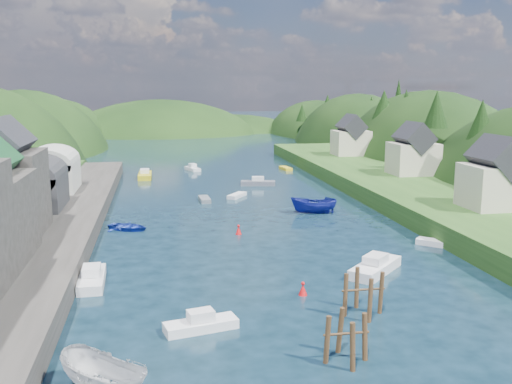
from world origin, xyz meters
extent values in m
plane|color=black|center=(0.00, 50.00, 0.00)|extent=(600.00, 600.00, 0.00)
ellipsoid|color=black|center=(-45.00, 118.00, -8.43)|extent=(44.00, 75.56, 48.19)
ellipsoid|color=black|center=(-45.00, 160.00, -6.82)|extent=(44.00, 75.56, 39.00)
ellipsoid|color=black|center=(45.00, 75.00, -8.40)|extent=(36.00, 75.56, 48.00)
ellipsoid|color=black|center=(45.00, 118.00, -7.78)|extent=(36.00, 75.56, 44.49)
ellipsoid|color=black|center=(45.00, 160.00, -6.30)|extent=(36.00, 75.56, 36.00)
ellipsoid|color=black|center=(-10.00, 170.00, -10.00)|extent=(80.00, 60.00, 44.00)
ellipsoid|color=black|center=(18.00, 180.00, -12.00)|extent=(70.00, 56.00, 36.00)
cone|color=black|center=(-37.74, 85.16, 8.45)|extent=(5.28, 5.28, 5.23)
cone|color=black|center=(-42.40, 94.21, 12.03)|extent=(4.77, 4.77, 5.98)
cone|color=black|center=(-35.80, 100.82, 8.46)|extent=(4.07, 4.07, 4.94)
cone|color=black|center=(-39.88, 118.58, 10.21)|extent=(4.56, 4.56, 9.01)
cone|color=black|center=(-41.95, 123.76, 7.91)|extent=(4.75, 4.75, 5.16)
cone|color=black|center=(-39.22, 138.18, 8.55)|extent=(4.27, 4.27, 6.38)
cone|color=black|center=(36.14, 40.82, 10.52)|extent=(5.29, 5.29, 7.79)
cone|color=black|center=(34.40, 51.58, 12.57)|extent=(4.07, 4.07, 6.16)
cone|color=black|center=(41.92, 61.86, 8.33)|extent=(3.40, 3.40, 6.11)
cone|color=black|center=(39.54, 74.68, 11.42)|extent=(4.94, 4.94, 8.77)
cone|color=black|center=(36.08, 77.98, 12.34)|extent=(5.25, 5.25, 6.57)
cone|color=black|center=(44.27, 89.43, 13.29)|extent=(3.36, 3.36, 9.65)
cone|color=black|center=(43.65, 104.51, 10.50)|extent=(4.57, 4.57, 6.69)
cone|color=black|center=(42.21, 121.56, 9.23)|extent=(3.59, 3.59, 6.57)
cone|color=black|center=(39.42, 129.33, 11.29)|extent=(4.14, 4.14, 5.39)
cone|color=black|center=(33.81, 137.97, 8.29)|extent=(3.83, 3.83, 5.28)
cube|color=#2D2B28|center=(-24.00, 20.00, 1.00)|extent=(12.00, 110.00, 2.00)
cube|color=#2D2B28|center=(-26.00, 21.00, 6.00)|extent=(7.00, 8.00, 8.00)
cube|color=black|center=(-26.00, 21.00, 10.84)|extent=(5.15, 8.32, 5.15)
cube|color=#2D2D30|center=(-26.00, 33.00, 4.00)|extent=(7.00, 9.00, 4.00)
cylinder|color=#2D2D30|center=(-26.00, 33.00, 6.00)|extent=(7.00, 9.00, 7.00)
cube|color=#B2B2A8|center=(-26.00, 45.00, 4.00)|extent=(7.00, 9.00, 4.00)
cylinder|color=#B2B2A8|center=(-26.00, 45.00, 6.00)|extent=(7.00, 9.00, 7.00)
cube|color=#234719|center=(25.00, 40.00, 1.20)|extent=(16.00, 120.00, 2.40)
cube|color=beige|center=(27.00, 22.00, 4.90)|extent=(7.00, 6.00, 5.00)
cube|color=black|center=(27.00, 22.00, 8.24)|extent=(5.15, 6.24, 5.15)
cube|color=beige|center=(29.00, 48.00, 4.90)|extent=(7.00, 6.00, 5.00)
cube|color=black|center=(29.00, 48.00, 8.24)|extent=(5.15, 6.24, 5.15)
cube|color=beige|center=(28.00, 75.00, 4.90)|extent=(7.00, 6.00, 5.00)
cube|color=black|center=(28.00, 75.00, 8.24)|extent=(5.15, 6.24, 5.15)
cylinder|color=#382314|center=(0.56, -6.66, 1.17)|extent=(0.32, 0.32, 3.55)
cylinder|color=#382314|center=(-0.61, -5.49, 1.17)|extent=(0.32, 0.32, 3.55)
cylinder|color=#382314|center=(-1.79, -6.66, 1.17)|extent=(0.32, 0.32, 3.55)
cylinder|color=#382314|center=(-0.61, -7.84, 1.17)|extent=(0.32, 0.32, 3.55)
cylinder|color=#382314|center=(-0.61, -6.66, 1.77)|extent=(2.82, 0.16, 0.16)
cylinder|color=#382314|center=(4.26, -0.01, 1.26)|extent=(0.32, 0.32, 3.72)
cylinder|color=#382314|center=(2.92, 1.32, 1.26)|extent=(0.32, 0.32, 3.72)
cylinder|color=#382314|center=(1.58, -0.01, 1.26)|extent=(0.32, 0.32, 3.72)
cylinder|color=#382314|center=(2.92, -1.35, 1.26)|extent=(0.32, 0.32, 3.72)
cylinder|color=#382314|center=(2.92, -0.01, 1.87)|extent=(3.21, 0.16, 0.16)
cone|color=red|center=(-0.34, 4.51, 0.45)|extent=(0.70, 0.70, 0.90)
sphere|color=red|center=(-0.34, 4.51, 0.95)|extent=(0.30, 0.30, 0.30)
cone|color=red|center=(-2.66, 24.06, 0.45)|extent=(0.70, 0.70, 0.90)
sphere|color=red|center=(-2.66, 24.06, 0.95)|extent=(0.30, 0.30, 0.30)
cube|color=#555761|center=(5.10, 55.34, 0.36)|extent=(5.97, 2.90, 0.80)
cube|color=silver|center=(5.10, 55.34, 1.15)|extent=(2.21, 1.66, 0.70)
cube|color=silver|center=(-8.77, -0.69, 0.31)|extent=(5.18, 2.71, 0.69)
cube|color=silver|center=(-8.77, -0.69, 1.04)|extent=(1.94, 1.50, 0.70)
cube|color=silver|center=(0.18, 45.62, 0.26)|extent=(3.42, 4.20, 0.58)
cube|color=gold|center=(13.72, 72.47, 0.27)|extent=(1.92, 4.38, 0.59)
cube|color=white|center=(17.00, 15.82, 0.28)|extent=(4.22, 4.02, 0.61)
cube|color=silver|center=(7.33, 8.75, 0.42)|extent=(6.30, 6.35, 0.94)
cube|color=silver|center=(7.33, 8.75, 1.29)|extent=(2.76, 2.77, 0.70)
cube|color=silver|center=(-17.00, 10.01, 0.38)|extent=(2.22, 6.16, 0.85)
cube|color=silver|center=(-17.00, 10.01, 1.20)|extent=(1.48, 2.18, 0.70)
cube|color=silver|center=(-4.55, 74.73, 0.30)|extent=(3.05, 5.05, 0.67)
cube|color=silver|center=(-4.55, 74.73, 1.02)|extent=(1.59, 1.95, 0.70)
cube|color=gold|center=(-13.64, 66.55, 0.43)|extent=(2.35, 6.84, 0.95)
cube|color=silver|center=(-13.64, 66.55, 1.30)|extent=(1.61, 2.41, 0.70)
imported|color=silver|center=(-14.43, -8.31, 1.08)|extent=(6.08, 6.31, 2.46)
imported|color=navy|center=(8.45, 32.96, 1.00)|extent=(6.29, 3.29, 2.31)
cube|color=slate|center=(-4.81, 43.53, 0.26)|extent=(1.58, 4.21, 0.58)
imported|color=navy|center=(-14.87, 28.25, 0.35)|extent=(5.93, 5.43, 1.00)
camera|label=1|loc=(-11.32, -36.92, 16.12)|focal=40.00mm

